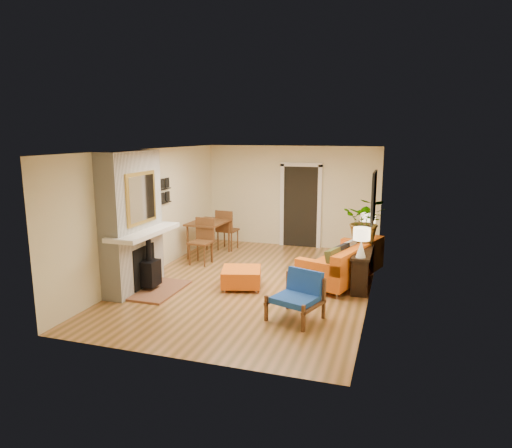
{
  "coord_description": "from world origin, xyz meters",
  "views": [
    {
      "loc": [
        2.67,
        -8.21,
        2.91
      ],
      "look_at": [
        0.0,
        0.2,
        1.15
      ],
      "focal_mm": 32.0,
      "sensor_mm": 36.0,
      "label": 1
    }
  ],
  "objects_px": {
    "sofa": "(346,263)",
    "console_table": "(364,254)",
    "lamp_far": "(368,223)",
    "dining_table": "(212,228)",
    "lamp_near": "(361,239)",
    "houseplant": "(366,221)",
    "ottoman": "(241,277)",
    "blue_chair": "(299,293)"
  },
  "relations": [
    {
      "from": "blue_chair",
      "to": "lamp_near",
      "type": "bearing_deg",
      "value": 57.56
    },
    {
      "from": "console_table",
      "to": "houseplant",
      "type": "xyz_separation_m",
      "value": [
        -0.01,
        0.3,
        0.62
      ]
    },
    {
      "from": "blue_chair",
      "to": "console_table",
      "type": "relative_size",
      "value": 0.5
    },
    {
      "from": "dining_table",
      "to": "sofa",
      "type": "bearing_deg",
      "value": -16.39
    },
    {
      "from": "lamp_near",
      "to": "lamp_far",
      "type": "bearing_deg",
      "value": 90.0
    },
    {
      "from": "ottoman",
      "to": "sofa",
      "type": "bearing_deg",
      "value": 28.11
    },
    {
      "from": "dining_table",
      "to": "console_table",
      "type": "bearing_deg",
      "value": -14.94
    },
    {
      "from": "lamp_near",
      "to": "sofa",
      "type": "bearing_deg",
      "value": 113.64
    },
    {
      "from": "lamp_near",
      "to": "lamp_far",
      "type": "distance_m",
      "value": 1.55
    },
    {
      "from": "houseplant",
      "to": "blue_chair",
      "type": "bearing_deg",
      "value": -109.1
    },
    {
      "from": "sofa",
      "to": "console_table",
      "type": "xyz_separation_m",
      "value": [
        0.34,
        -0.0,
        0.2
      ]
    },
    {
      "from": "lamp_near",
      "to": "houseplant",
      "type": "xyz_separation_m",
      "value": [
        -0.01,
        1.07,
        0.13
      ]
    },
    {
      "from": "ottoman",
      "to": "dining_table",
      "type": "relative_size",
      "value": 0.46
    },
    {
      "from": "sofa",
      "to": "console_table",
      "type": "relative_size",
      "value": 1.27
    },
    {
      "from": "lamp_near",
      "to": "ottoman",
      "type": "bearing_deg",
      "value": -174.41
    },
    {
      "from": "ottoman",
      "to": "houseplant",
      "type": "bearing_deg",
      "value": 30.47
    },
    {
      "from": "sofa",
      "to": "dining_table",
      "type": "bearing_deg",
      "value": 163.61
    },
    {
      "from": "dining_table",
      "to": "lamp_far",
      "type": "xyz_separation_m",
      "value": [
        3.64,
        -0.2,
        0.39
      ]
    },
    {
      "from": "sofa",
      "to": "lamp_near",
      "type": "relative_size",
      "value": 4.35
    },
    {
      "from": "dining_table",
      "to": "lamp_far",
      "type": "bearing_deg",
      "value": -3.17
    },
    {
      "from": "sofa",
      "to": "houseplant",
      "type": "relative_size",
      "value": 2.5
    },
    {
      "from": "sofa",
      "to": "ottoman",
      "type": "distance_m",
      "value": 2.11
    },
    {
      "from": "dining_table",
      "to": "houseplant",
      "type": "xyz_separation_m",
      "value": [
        3.63,
        -0.67,
        0.52
      ]
    },
    {
      "from": "console_table",
      "to": "houseplant",
      "type": "height_order",
      "value": "houseplant"
    },
    {
      "from": "ottoman",
      "to": "lamp_far",
      "type": "height_order",
      "value": "lamp_far"
    },
    {
      "from": "sofa",
      "to": "console_table",
      "type": "bearing_deg",
      "value": -0.11
    },
    {
      "from": "dining_table",
      "to": "lamp_near",
      "type": "bearing_deg",
      "value": -25.66
    },
    {
      "from": "lamp_near",
      "to": "console_table",
      "type": "bearing_deg",
      "value": 90.0
    },
    {
      "from": "sofa",
      "to": "dining_table",
      "type": "relative_size",
      "value": 1.22
    },
    {
      "from": "ottoman",
      "to": "houseplant",
      "type": "height_order",
      "value": "houseplant"
    },
    {
      "from": "sofa",
      "to": "houseplant",
      "type": "bearing_deg",
      "value": 41.75
    },
    {
      "from": "dining_table",
      "to": "console_table",
      "type": "height_order",
      "value": "dining_table"
    },
    {
      "from": "dining_table",
      "to": "lamp_near",
      "type": "relative_size",
      "value": 3.57
    },
    {
      "from": "ottoman",
      "to": "console_table",
      "type": "xyz_separation_m",
      "value": [
        2.2,
        0.99,
        0.36
      ]
    },
    {
      "from": "console_table",
      "to": "lamp_far",
      "type": "xyz_separation_m",
      "value": [
        0.0,
        0.77,
        0.49
      ]
    },
    {
      "from": "sofa",
      "to": "console_table",
      "type": "distance_m",
      "value": 0.4
    },
    {
      "from": "blue_chair",
      "to": "lamp_far",
      "type": "distance_m",
      "value": 3.05
    },
    {
      "from": "blue_chair",
      "to": "lamp_near",
      "type": "distance_m",
      "value": 1.69
    },
    {
      "from": "lamp_near",
      "to": "blue_chair",
      "type": "bearing_deg",
      "value": -122.44
    },
    {
      "from": "blue_chair",
      "to": "dining_table",
      "type": "bearing_deg",
      "value": 132.41
    },
    {
      "from": "console_table",
      "to": "lamp_far",
      "type": "relative_size",
      "value": 3.43
    },
    {
      "from": "sofa",
      "to": "lamp_far",
      "type": "bearing_deg",
      "value": 66.11
    }
  ]
}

